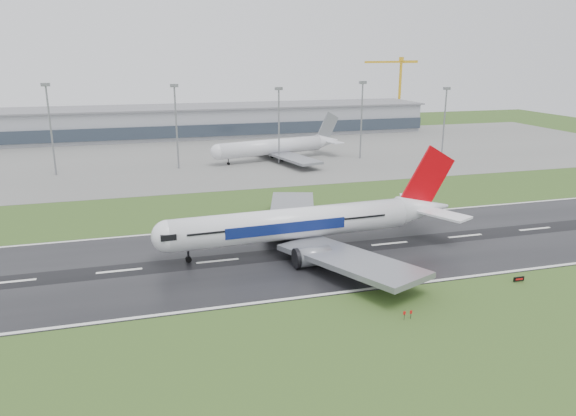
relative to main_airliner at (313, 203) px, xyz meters
name	(u,v)px	position (x,y,z in m)	size (l,w,h in m)	color
ground	(307,252)	(-1.97, -2.41, -10.51)	(520.00, 520.00, 0.00)	#2F4D1C
runway	(307,252)	(-1.97, -2.41, -10.46)	(400.00, 45.00, 0.10)	black
apron	(220,155)	(-1.97, 122.59, -10.47)	(400.00, 130.00, 0.08)	slate
terminal	(202,121)	(-1.97, 182.59, -3.01)	(240.00, 36.00, 15.00)	gray
main_airliner	(313,203)	(0.00, 0.00, 0.00)	(70.50, 67.14, 20.81)	white
parked_airliner	(276,138)	(18.50, 104.33, -1.55)	(60.58, 56.40, 17.76)	silver
tower_crane	(400,91)	(121.53, 197.59, 9.90)	(41.04, 2.24, 40.81)	gold
runway_sign	(519,279)	(32.44, -28.87, -9.99)	(2.30, 0.26, 1.04)	black
floodmast_1	(51,132)	(-65.63, 97.59, 5.25)	(0.64, 0.64, 31.52)	gray
floodmast_2	(177,129)	(-21.82, 97.59, 4.77)	(0.64, 0.64, 30.55)	gray
floodmast_3	(279,127)	(18.08, 97.59, 3.89)	(0.64, 0.64, 28.80)	gray
floodmast_4	(361,122)	(53.33, 97.59, 4.81)	(0.64, 0.64, 30.64)	gray
floodmast_5	(444,122)	(92.09, 97.59, 3.31)	(0.64, 0.64, 27.64)	gray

